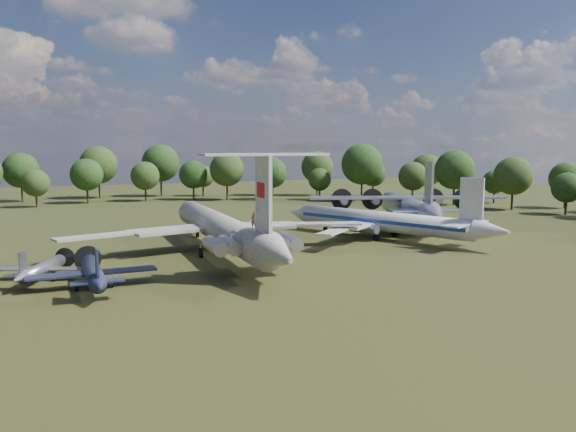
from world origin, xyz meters
name	(u,v)px	position (x,y,z in m)	size (l,w,h in m)	color
ground	(242,251)	(0.00, 0.00, 0.00)	(300.00, 300.00, 0.00)	#1D3812
il62_airliner	(220,233)	(-3.08, 0.13, 2.65)	(41.52, 53.98, 5.29)	beige
tu104_jet	(381,225)	(23.39, 1.40, 2.12)	(31.78, 42.37, 4.24)	silver
an12_transport	(407,211)	(35.80, 11.31, 2.60)	(35.40, 39.57, 5.21)	#A2A4AA
small_prop_west	(93,276)	(-20.55, -12.92, 1.26)	(12.56, 17.13, 2.51)	black
small_prop_northwest	(43,271)	(-25.08, -7.10, 0.99)	(9.91, 13.51, 1.98)	gray
person_on_il62	(254,220)	(-3.94, -14.67, 6.21)	(0.67, 0.44, 1.83)	#8B6247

